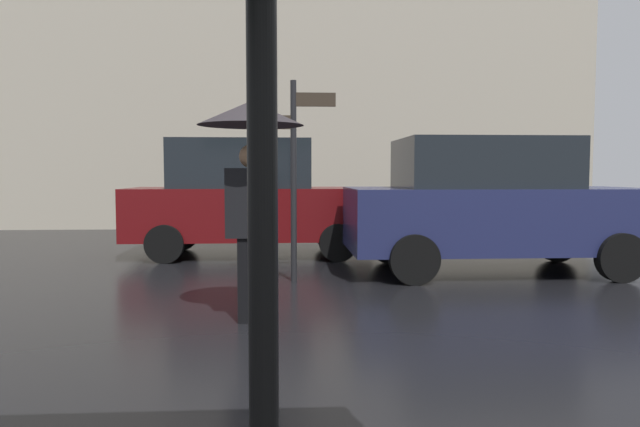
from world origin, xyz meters
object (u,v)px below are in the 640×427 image
pedestrian_with_umbrella (251,151)px  street_signpost (294,160)px  parked_car_left (491,205)px  parked_car_right (250,198)px

pedestrian_with_umbrella → street_signpost: 2.19m
parked_car_left → street_signpost: street_signpost is taller
parked_car_left → street_signpost: 3.01m
street_signpost → parked_car_right: bearing=106.1°
pedestrian_with_umbrella → parked_car_left: (3.34, 2.70, -0.67)m
parked_car_right → pedestrian_with_umbrella: bearing=108.6°
pedestrian_with_umbrella → parked_car_left: size_ratio=0.50×
pedestrian_with_umbrella → street_signpost: street_signpost is taller
parked_car_left → pedestrian_with_umbrella: bearing=-137.2°
parked_car_right → street_signpost: size_ratio=1.62×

